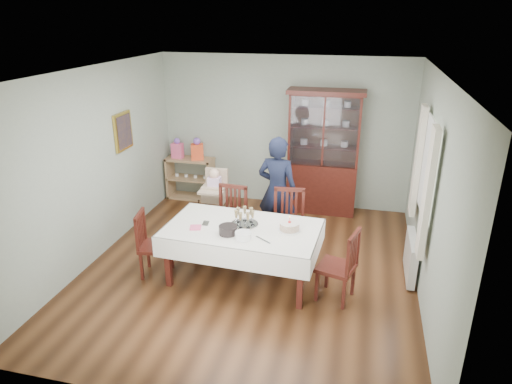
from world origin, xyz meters
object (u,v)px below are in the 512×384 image
(dining_table, at_px, (243,253))
(champagne_tray, at_px, (244,220))
(gift_bag_orange, at_px, (197,150))
(chair_end_left, at_px, (155,256))
(chair_far_right, at_px, (288,239))
(chair_far_left, at_px, (229,235))
(birthday_cake, at_px, (289,227))
(sideboard, at_px, (191,178))
(gift_bag_pink, at_px, (177,149))
(china_cabinet, at_px, (323,151))
(woman, at_px, (277,191))
(high_chair, at_px, (215,209))
(chair_end_right, at_px, (337,279))

(dining_table, height_order, champagne_tray, champagne_tray)
(dining_table, relative_size, gift_bag_orange, 4.95)
(chair_end_left, height_order, gift_bag_orange, gift_bag_orange)
(chair_far_right, height_order, gift_bag_orange, gift_bag_orange)
(chair_far_left, xyz_separation_m, birthday_cake, (0.98, -0.57, 0.51))
(sideboard, xyz_separation_m, gift_bag_pink, (-0.23, -0.02, 0.57))
(sideboard, distance_m, gift_bag_orange, 0.61)
(chair_end_left, xyz_separation_m, birthday_cake, (1.80, 0.22, 0.54))
(china_cabinet, xyz_separation_m, sideboard, (-2.50, 0.02, -0.72))
(woman, xyz_separation_m, high_chair, (-1.01, 0.04, -0.42))
(china_cabinet, distance_m, chair_end_left, 3.45)
(chair_far_right, relative_size, gift_bag_orange, 2.48)
(birthday_cake, bearing_deg, high_chair, 140.21)
(chair_end_left, height_order, gift_bag_pink, gift_bag_pink)
(chair_far_left, relative_size, birthday_cake, 3.45)
(sideboard, distance_m, gift_bag_pink, 0.61)
(china_cabinet, xyz_separation_m, high_chair, (-1.56, -1.32, -0.69))
(chair_end_right, relative_size, gift_bag_orange, 2.29)
(woman, relative_size, gift_bag_pink, 4.39)
(china_cabinet, xyz_separation_m, gift_bag_orange, (-2.33, 0.00, -0.14))
(birthday_cake, bearing_deg, champagne_tray, 177.76)
(chair_far_left, bearing_deg, china_cabinet, 62.70)
(sideboard, bearing_deg, champagne_tray, -55.05)
(china_cabinet, distance_m, chair_far_right, 2.06)
(dining_table, relative_size, chair_end_right, 2.17)
(chair_far_right, bearing_deg, birthday_cake, -85.68)
(chair_far_left, height_order, champagne_tray, chair_far_left)
(sideboard, xyz_separation_m, chair_end_right, (2.98, -2.73, -0.12))
(dining_table, bearing_deg, chair_end_left, -172.13)
(chair_far_right, bearing_deg, gift_bag_orange, 131.17)
(gift_bag_orange, bearing_deg, champagne_tray, -57.57)
(chair_end_right, height_order, woman, woman)
(chair_end_right, height_order, gift_bag_orange, gift_bag_orange)
(woman, bearing_deg, gift_bag_orange, -27.58)
(chair_far_left, height_order, chair_far_right, chair_far_right)
(sideboard, relative_size, chair_end_right, 0.95)
(high_chair, height_order, gift_bag_orange, gift_bag_orange)
(chair_far_left, bearing_deg, dining_table, -55.59)
(chair_end_right, xyz_separation_m, gift_bag_pink, (-3.21, 2.71, 0.69))
(chair_end_right, bearing_deg, china_cabinet, -153.97)
(high_chair, distance_m, champagne_tray, 1.44)
(birthday_cake, relative_size, gift_bag_pink, 0.77)
(dining_table, bearing_deg, woman, 78.71)
(chair_far_left, bearing_deg, woman, 45.83)
(champagne_tray, distance_m, birthday_cake, 0.60)
(sideboard, bearing_deg, high_chair, -54.94)
(chair_far_right, relative_size, birthday_cake, 3.50)
(china_cabinet, height_order, chair_far_right, china_cabinet)
(dining_table, bearing_deg, chair_far_left, 120.52)
(chair_end_left, distance_m, champagne_tray, 1.34)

